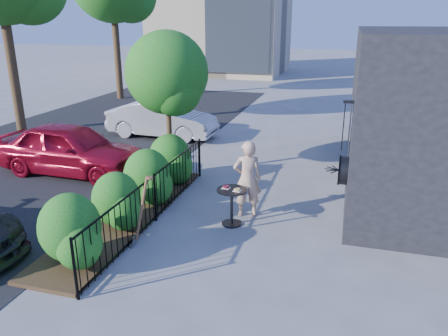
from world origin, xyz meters
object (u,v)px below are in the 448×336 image
(cafe_table, at_px, (232,200))
(woman, at_px, (247,179))
(car_red, at_px, (71,149))
(patio_tree, at_px, (169,78))
(car_silver, at_px, (162,119))
(shovel, at_px, (140,216))

(cafe_table, height_order, woman, woman)
(woman, height_order, car_red, woman)
(patio_tree, bearing_deg, cafe_table, -46.00)
(patio_tree, xyz_separation_m, car_red, (-2.89, -0.50, -2.03))
(car_red, distance_m, car_silver, 4.62)
(patio_tree, bearing_deg, car_red, -170.12)
(woman, xyz_separation_m, car_silver, (-4.66, 5.97, -0.20))
(cafe_table, height_order, car_silver, car_silver)
(patio_tree, relative_size, shovel, 2.55)
(patio_tree, height_order, car_red, patio_tree)
(car_silver, bearing_deg, car_red, 171.96)
(car_red, bearing_deg, woman, -102.24)
(patio_tree, xyz_separation_m, car_silver, (-2.05, 4.04, -2.08))
(car_silver, bearing_deg, shovel, -156.89)
(woman, bearing_deg, patio_tree, -57.13)
(shovel, bearing_deg, cafe_table, 46.09)
(shovel, xyz_separation_m, car_silver, (-3.03, 8.00, 0.00))
(patio_tree, xyz_separation_m, cafe_table, (2.40, -2.48, -2.20))
(patio_tree, height_order, cafe_table, patio_tree)
(cafe_table, distance_m, car_red, 5.64)
(cafe_table, bearing_deg, woman, 69.29)
(woman, height_order, car_silver, woman)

